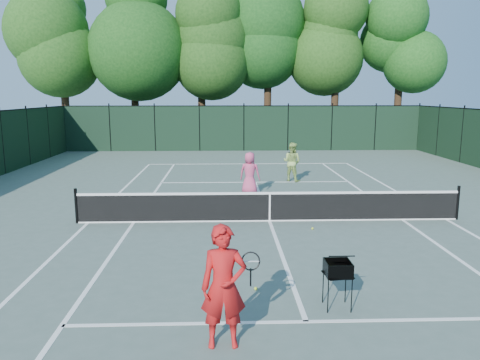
{
  "coord_description": "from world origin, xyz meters",
  "views": [
    {
      "loc": [
        -1.39,
        -13.75,
        3.83
      ],
      "look_at": [
        -0.87,
        1.0,
        1.1
      ],
      "focal_mm": 35.0,
      "sensor_mm": 36.0,
      "label": 1
    }
  ],
  "objects_px": {
    "coach": "(224,287)",
    "player_green": "(292,162)",
    "ball_hopper": "(338,269)",
    "loose_ball_midcourt": "(312,228)",
    "loose_ball_near_cart": "(256,289)",
    "player_pink": "(250,173)"
  },
  "relations": [
    {
      "from": "player_green",
      "to": "loose_ball_near_cart",
      "type": "relative_size",
      "value": 25.32
    },
    {
      "from": "loose_ball_midcourt",
      "to": "player_pink",
      "type": "bearing_deg",
      "value": 107.0
    },
    {
      "from": "coach",
      "to": "loose_ball_midcourt",
      "type": "bearing_deg",
      "value": 64.41
    },
    {
      "from": "player_green",
      "to": "player_pink",
      "type": "bearing_deg",
      "value": 86.03
    },
    {
      "from": "player_pink",
      "to": "ball_hopper",
      "type": "bearing_deg",
      "value": 111.47
    },
    {
      "from": "player_pink",
      "to": "loose_ball_near_cart",
      "type": "relative_size",
      "value": 23.93
    },
    {
      "from": "player_green",
      "to": "loose_ball_midcourt",
      "type": "height_order",
      "value": "player_green"
    },
    {
      "from": "loose_ball_near_cart",
      "to": "loose_ball_midcourt",
      "type": "height_order",
      "value": "same"
    },
    {
      "from": "coach",
      "to": "loose_ball_near_cart",
      "type": "height_order",
      "value": "coach"
    },
    {
      "from": "ball_hopper",
      "to": "loose_ball_near_cart",
      "type": "relative_size",
      "value": 12.94
    },
    {
      "from": "loose_ball_near_cart",
      "to": "ball_hopper",
      "type": "bearing_deg",
      "value": -29.68
    },
    {
      "from": "coach",
      "to": "player_green",
      "type": "xyz_separation_m",
      "value": [
        3.04,
        13.73,
        -0.1
      ]
    },
    {
      "from": "ball_hopper",
      "to": "player_pink",
      "type": "bearing_deg",
      "value": 86.86
    },
    {
      "from": "coach",
      "to": "loose_ball_near_cart",
      "type": "bearing_deg",
      "value": 69.64
    },
    {
      "from": "coach",
      "to": "player_pink",
      "type": "relative_size",
      "value": 1.18
    },
    {
      "from": "ball_hopper",
      "to": "loose_ball_midcourt",
      "type": "height_order",
      "value": "ball_hopper"
    },
    {
      "from": "coach",
      "to": "loose_ball_near_cart",
      "type": "distance_m",
      "value": 2.32
    },
    {
      "from": "coach",
      "to": "player_pink",
      "type": "height_order",
      "value": "coach"
    },
    {
      "from": "player_pink",
      "to": "loose_ball_midcourt",
      "type": "height_order",
      "value": "player_pink"
    },
    {
      "from": "player_pink",
      "to": "player_green",
      "type": "relative_size",
      "value": 0.95
    },
    {
      "from": "coach",
      "to": "player_pink",
      "type": "distance_m",
      "value": 11.18
    },
    {
      "from": "coach",
      "to": "player_green",
      "type": "distance_m",
      "value": 14.07
    }
  ]
}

